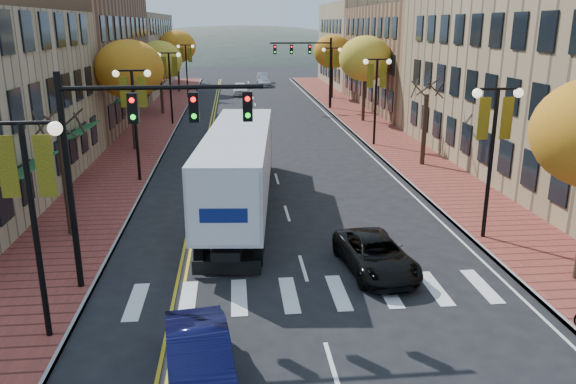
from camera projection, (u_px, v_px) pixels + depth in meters
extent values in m
plane|color=black|center=(320.00, 326.00, 16.10)|extent=(200.00, 200.00, 0.00)
cube|color=brown|center=(152.00, 128.00, 46.21)|extent=(4.00, 85.00, 0.15)
cube|color=brown|center=(367.00, 124.00, 47.89)|extent=(4.00, 85.00, 0.15)
cube|color=brown|center=(57.00, 58.00, 47.24)|extent=(12.00, 24.00, 11.00)
cube|color=#9E8966|center=(116.00, 53.00, 71.28)|extent=(12.00, 26.00, 9.50)
cube|color=brown|center=(440.00, 58.00, 56.41)|extent=(15.00, 24.00, 10.00)
cube|color=#9E8966|center=(383.00, 45.00, 77.23)|extent=(15.00, 20.00, 11.00)
cylinder|color=#382619|center=(66.00, 183.00, 22.24)|extent=(0.28, 0.28, 4.20)
cylinder|color=#382619|center=(133.00, 113.00, 37.39)|extent=(0.28, 0.28, 4.90)
ellipsoid|color=orange|center=(129.00, 69.00, 36.56)|extent=(4.48, 4.48, 3.81)
cylinder|color=#382619|center=(161.00, 89.00, 52.68)|extent=(0.28, 0.28, 4.55)
ellipsoid|color=yellow|center=(160.00, 60.00, 51.92)|extent=(4.16, 4.16, 3.54)
cylinder|color=#382619|center=(178.00, 71.00, 69.77)|extent=(0.28, 0.28, 5.04)
ellipsoid|color=orange|center=(177.00, 46.00, 68.92)|extent=(4.61, 4.61, 3.92)
cylinder|color=#382619|center=(424.00, 130.00, 33.44)|extent=(0.28, 0.28, 4.20)
cylinder|color=#382619|center=(364.00, 92.00, 48.59)|extent=(0.28, 0.28, 4.90)
ellipsoid|color=yellow|center=(365.00, 59.00, 47.77)|extent=(4.48, 4.48, 3.81)
cylinder|color=#382619|center=(332.00, 77.00, 63.86)|extent=(0.28, 0.28, 4.76)
ellipsoid|color=orange|center=(333.00, 51.00, 63.06)|extent=(4.35, 4.35, 3.70)
cylinder|color=black|center=(36.00, 238.00, 14.54)|extent=(0.16, 0.16, 6.00)
cylinder|color=black|center=(20.00, 123.00, 13.67)|extent=(1.60, 0.10, 0.10)
sphere|color=#FFF2CC|center=(55.00, 128.00, 13.79)|extent=(0.36, 0.36, 0.36)
cube|color=#B0A717|center=(8.00, 167.00, 13.95)|extent=(0.45, 0.03, 1.60)
cube|color=#B0A717|center=(45.00, 166.00, 14.03)|extent=(0.45, 0.03, 1.60)
cylinder|color=black|center=(136.00, 128.00, 29.79)|extent=(0.16, 0.16, 6.00)
cylinder|color=black|center=(131.00, 70.00, 28.92)|extent=(1.60, 0.10, 0.10)
sphere|color=#FFF2CC|center=(116.00, 74.00, 28.89)|extent=(0.36, 0.36, 0.36)
sphere|color=#FFF2CC|center=(147.00, 73.00, 29.04)|extent=(0.36, 0.36, 0.36)
cube|color=#B0A717|center=(124.00, 92.00, 29.20)|extent=(0.45, 0.03, 1.60)
cube|color=#B0A717|center=(142.00, 92.00, 29.28)|extent=(0.45, 0.03, 1.60)
cylinder|color=black|center=(171.00, 90.00, 46.94)|extent=(0.16, 0.16, 6.00)
cylinder|color=black|center=(168.00, 53.00, 46.08)|extent=(1.60, 0.10, 0.10)
sphere|color=#FFF2CC|center=(159.00, 55.00, 46.04)|extent=(0.36, 0.36, 0.36)
sphere|color=#FFF2CC|center=(178.00, 55.00, 46.19)|extent=(0.36, 0.36, 0.36)
cube|color=#B0A717|center=(164.00, 67.00, 46.35)|extent=(0.45, 0.03, 1.60)
cube|color=#B0A717|center=(175.00, 67.00, 46.43)|extent=(0.45, 0.03, 1.60)
cylinder|color=black|center=(187.00, 72.00, 64.09)|extent=(0.16, 0.16, 6.00)
cylinder|color=black|center=(185.00, 45.00, 63.23)|extent=(1.60, 0.10, 0.10)
sphere|color=#FFF2CC|center=(178.00, 46.00, 63.20)|extent=(0.36, 0.36, 0.36)
sphere|color=#FFF2CC|center=(193.00, 46.00, 63.35)|extent=(0.36, 0.36, 0.36)
cube|color=#B0A717|center=(182.00, 55.00, 63.51)|extent=(0.45, 0.03, 1.60)
cube|color=#B0A717|center=(190.00, 55.00, 63.59)|extent=(0.45, 0.03, 1.60)
cylinder|color=black|center=(490.00, 167.00, 21.65)|extent=(0.16, 0.16, 6.00)
cylinder|color=black|center=(498.00, 89.00, 20.79)|extent=(1.60, 0.10, 0.10)
sphere|color=#FFF2CC|center=(477.00, 93.00, 20.75)|extent=(0.36, 0.36, 0.36)
sphere|color=#FFF2CC|center=(519.00, 93.00, 20.90)|extent=(0.36, 0.36, 0.36)
cube|color=#B0A717|center=(484.00, 119.00, 21.06)|extent=(0.45, 0.03, 1.60)
cube|color=#B0A717|center=(507.00, 118.00, 21.14)|extent=(0.45, 0.03, 1.60)
cylinder|color=black|center=(375.00, 104.00, 38.80)|extent=(0.16, 0.16, 6.00)
cylinder|color=black|center=(377.00, 59.00, 37.94)|extent=(1.60, 0.10, 0.10)
sphere|color=#FFF2CC|center=(366.00, 62.00, 37.91)|extent=(0.36, 0.36, 0.36)
sphere|color=#FFF2CC|center=(389.00, 61.00, 38.06)|extent=(0.36, 0.36, 0.36)
cube|color=#B0A717|center=(370.00, 76.00, 38.22)|extent=(0.45, 0.03, 1.60)
cube|color=#B0A717|center=(383.00, 76.00, 38.30)|extent=(0.45, 0.03, 1.60)
cylinder|color=black|center=(331.00, 79.00, 55.96)|extent=(0.16, 0.16, 6.00)
cylinder|color=black|center=(332.00, 48.00, 55.09)|extent=(1.60, 0.10, 0.10)
sphere|color=#FFF2CC|center=(324.00, 50.00, 55.06)|extent=(0.36, 0.36, 0.36)
sphere|color=#FFF2CC|center=(340.00, 50.00, 55.21)|extent=(0.36, 0.36, 0.36)
cube|color=#B0A717|center=(327.00, 60.00, 55.37)|extent=(0.45, 0.03, 1.60)
cube|color=#B0A717|center=(336.00, 60.00, 55.45)|extent=(0.45, 0.03, 1.60)
cylinder|color=black|center=(70.00, 187.00, 17.26)|extent=(0.20, 0.20, 7.00)
cylinder|color=black|center=(162.00, 88.00, 16.68)|extent=(6.00, 0.14, 0.14)
cube|color=black|center=(133.00, 108.00, 16.77)|extent=(0.30, 0.25, 0.90)
sphere|color=#FF0C0C|center=(132.00, 100.00, 16.56)|extent=(0.16, 0.16, 0.16)
cube|color=black|center=(194.00, 107.00, 16.93)|extent=(0.30, 0.25, 0.90)
sphere|color=#FF0C0C|center=(193.00, 100.00, 16.73)|extent=(0.16, 0.16, 0.16)
cube|color=black|center=(248.00, 107.00, 17.08)|extent=(0.30, 0.25, 0.90)
sphere|color=#FF0C0C|center=(248.00, 99.00, 16.88)|extent=(0.16, 0.16, 0.16)
cylinder|color=black|center=(330.00, 74.00, 55.81)|extent=(0.20, 0.20, 7.00)
cylinder|color=black|center=(301.00, 43.00, 54.66)|extent=(6.00, 0.14, 0.14)
cube|color=black|center=(310.00, 49.00, 54.92)|extent=(0.30, 0.25, 0.90)
sphere|color=#FF0C0C|center=(310.00, 47.00, 54.71)|extent=(0.16, 0.16, 0.16)
cube|color=black|center=(291.00, 49.00, 54.75)|extent=(0.30, 0.25, 0.90)
sphere|color=#FF0C0C|center=(292.00, 47.00, 54.55)|extent=(0.16, 0.16, 0.16)
cube|color=black|center=(275.00, 49.00, 54.60)|extent=(0.30, 0.25, 0.90)
sphere|color=#FF0C0C|center=(275.00, 47.00, 54.40)|extent=(0.16, 0.16, 0.16)
cube|color=black|center=(240.00, 200.00, 24.79)|extent=(2.12, 12.81, 0.34)
cube|color=silver|center=(239.00, 162.00, 24.29)|extent=(3.69, 12.95, 2.75)
cube|color=black|center=(250.00, 146.00, 32.09)|extent=(2.71, 3.16, 2.46)
cylinder|color=black|center=(200.00, 253.00, 19.98)|extent=(0.43, 1.01, 0.98)
cylinder|color=black|center=(258.00, 253.00, 20.00)|extent=(0.43, 1.01, 0.98)
cylinder|color=black|center=(205.00, 240.00, 21.11)|extent=(0.43, 1.01, 0.98)
cylinder|color=black|center=(259.00, 240.00, 21.13)|extent=(0.43, 1.01, 0.98)
cylinder|color=black|center=(230.00, 170.00, 31.28)|extent=(0.43, 1.01, 0.98)
cylinder|color=black|center=(267.00, 170.00, 31.29)|extent=(0.43, 1.01, 0.98)
cylinder|color=black|center=(234.00, 161.00, 33.35)|extent=(0.43, 1.01, 0.98)
cylinder|color=black|center=(268.00, 161.00, 33.36)|extent=(0.43, 1.01, 0.98)
imported|color=#0D0E36|center=(199.00, 361.00, 13.20)|extent=(2.04, 4.40, 1.40)
imported|color=black|center=(376.00, 255.00, 19.49)|extent=(2.53, 4.64, 1.23)
imported|color=silver|center=(240.00, 89.00, 67.55)|extent=(1.89, 4.59, 1.55)
imported|color=#A7A8AF|center=(264.00, 82.00, 77.00)|extent=(1.94, 4.56, 1.31)
imported|color=#A8A8B0|center=(263.00, 77.00, 82.59)|extent=(1.76, 4.37, 1.41)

